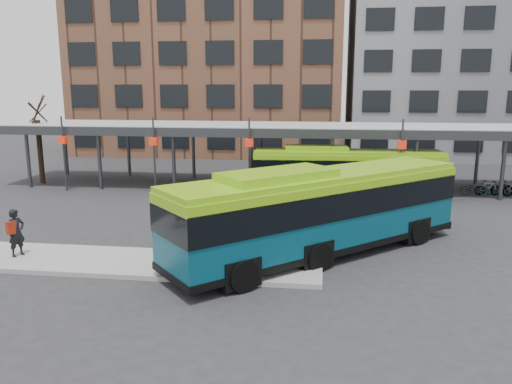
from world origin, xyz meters
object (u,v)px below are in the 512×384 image
object	(u,v)px
bus_front	(321,209)
bus_rear	(346,171)
pedestrian	(16,232)
tree	(40,149)

from	to	relation	value
bus_front	bus_rear	distance (m)	11.29
bus_front	pedestrian	size ratio (longest dim) A/B	6.25
bus_rear	pedestrian	distance (m)	18.69
bus_rear	pedestrian	xyz separation A→B (m)	(-13.11, -13.32, -0.50)
tree	bus_front	size ratio (longest dim) A/B	0.48
tree	bus_front	world-z (taller)	tree
tree	bus_rear	distance (m)	20.98
tree	pedestrian	world-z (taller)	tree
pedestrian	tree	bearing A→B (deg)	51.16
bus_front	pedestrian	distance (m)	11.82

